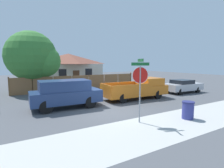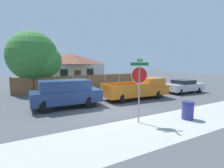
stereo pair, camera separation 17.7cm
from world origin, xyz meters
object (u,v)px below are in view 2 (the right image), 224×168
stop_sign (139,80)px  parked_sedan (184,86)px  red_suv (66,93)px  orange_pickup (138,89)px  house (70,68)px  oak_tree (35,57)px  trash_bin (188,110)px

stop_sign → parked_sedan: bearing=47.6°
red_suv → stop_sign: stop_sign is taller
orange_pickup → parked_sedan: size_ratio=1.37×
house → parked_sedan: bearing=-63.3°
parked_sedan → stop_sign: 10.76m
orange_pickup → parked_sedan: bearing=2.8°
house → oak_tree: (-5.54, -6.87, 1.31)m
stop_sign → orange_pickup: bearing=73.3°
orange_pickup → parked_sedan: 5.84m
oak_tree → orange_pickup: bearing=-47.8°
orange_pickup → stop_sign: stop_sign is taller
orange_pickup → trash_bin: size_ratio=5.91×
stop_sign → trash_bin: size_ratio=3.37×
red_suv → house: bearing=75.3°
stop_sign → red_suv: bearing=137.6°
house → trash_bin: house is taller
house → stop_sign: 19.52m
oak_tree → parked_sedan: oak_tree is taller
house → parked_sedan: 16.44m
house → orange_pickup: (1.50, -14.64, -1.42)m
oak_tree → stop_sign: 13.04m
house → oak_tree: 8.92m
house → orange_pickup: house is taller
house → red_suv: house is taller
oak_tree → orange_pickup: size_ratio=1.09×
oak_tree → parked_sedan: (12.88, -7.75, -2.88)m
oak_tree → red_suv: 8.22m
house → parked_sedan: size_ratio=2.12×
orange_pickup → trash_bin: (-1.04, -5.63, -0.36)m
oak_tree → house: bearing=51.2°
house → oak_tree: oak_tree is taller
oak_tree → stop_sign: oak_tree is taller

